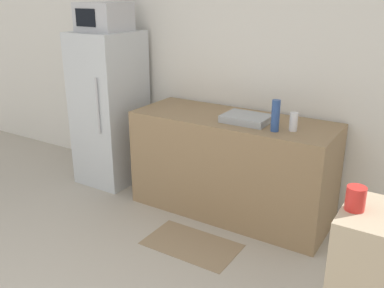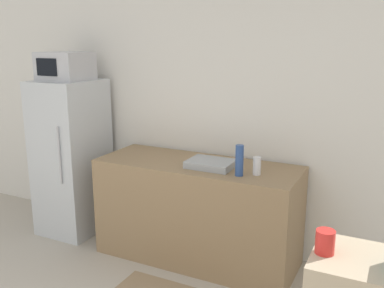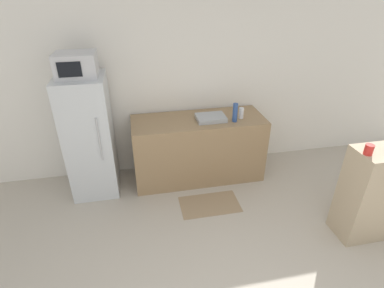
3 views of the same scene
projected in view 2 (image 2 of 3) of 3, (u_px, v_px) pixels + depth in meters
wall_back at (209, 113)px, 4.06m from camera, size 8.00×0.06×2.60m
refrigerator at (72, 157)px, 4.41m from camera, size 0.58×0.67×1.58m
microwave at (65, 66)px, 4.19m from camera, size 0.45×0.41×0.27m
counter at (197, 211)px, 3.89m from camera, size 1.81×0.68×0.91m
sink_basin at (211, 164)px, 3.65m from camera, size 0.39×0.29×0.06m
bottle_tall at (239, 161)px, 3.40m from camera, size 0.07×0.07×0.25m
bottle_short at (257, 166)px, 3.44m from camera, size 0.07×0.07×0.15m
jar at (325, 242)px, 1.83m from camera, size 0.08×0.08×0.11m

